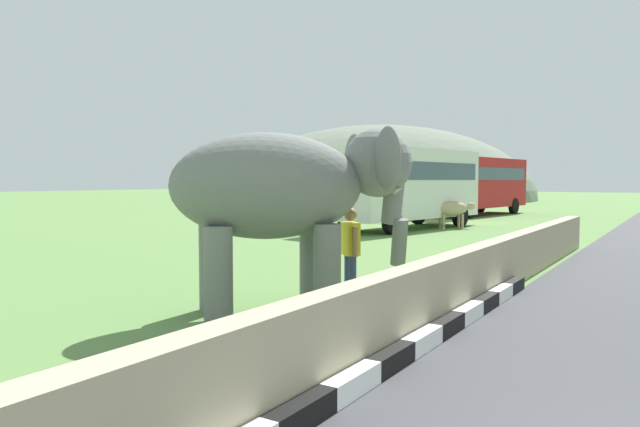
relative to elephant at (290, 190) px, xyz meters
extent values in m
cube|color=black|center=(-3.60, -2.66, -1.87)|extent=(0.90, 0.20, 0.24)
cube|color=white|center=(-2.70, -2.66, -1.87)|extent=(0.90, 0.20, 0.24)
cube|color=black|center=(-1.80, -2.66, -1.87)|extent=(0.90, 0.20, 0.24)
cube|color=white|center=(-0.90, -2.66, -1.87)|extent=(0.90, 0.20, 0.24)
cube|color=black|center=(0.00, -2.66, -1.87)|extent=(0.90, 0.20, 0.24)
cube|color=white|center=(0.90, -2.66, -1.87)|extent=(0.90, 0.20, 0.24)
cube|color=black|center=(1.80, -2.66, -1.87)|extent=(0.90, 0.20, 0.24)
cube|color=white|center=(2.70, -2.66, -1.87)|extent=(0.90, 0.20, 0.24)
cube|color=black|center=(3.60, -2.66, -1.87)|extent=(0.90, 0.20, 0.24)
cube|color=tan|center=(-1.70, -2.36, -1.49)|extent=(28.00, 0.36, 1.00)
cylinder|color=slate|center=(0.66, 0.01, -1.26)|extent=(0.44, 0.44, 1.46)
cylinder|color=slate|center=(0.07, -0.66, -1.26)|extent=(0.44, 0.44, 1.46)
cylinder|color=slate|center=(-0.61, 1.14, -1.26)|extent=(0.44, 0.44, 1.46)
cylinder|color=slate|center=(-1.20, 0.47, -1.26)|extent=(0.44, 0.44, 1.46)
ellipsoid|color=slate|center=(-0.27, 0.24, 0.06)|extent=(3.38, 3.26, 1.70)
sphere|color=slate|center=(1.13, -1.00, 0.44)|extent=(1.16, 1.16, 1.16)
ellipsoid|color=#D84C8C|center=(1.34, -1.19, 0.59)|extent=(0.69, 0.72, 0.44)
ellipsoid|color=slate|center=(1.54, -0.32, 0.49)|extent=(0.78, 0.83, 1.00)
ellipsoid|color=slate|center=(0.50, -1.49, 0.49)|extent=(0.78, 0.83, 1.00)
cylinder|color=slate|center=(1.34, -1.19, -0.11)|extent=(0.62, 0.63, 1.00)
cylinder|color=slate|center=(1.43, -1.27, -0.91)|extent=(0.45, 0.46, 0.83)
cone|color=beige|center=(1.49, -0.95, -0.01)|extent=(0.48, 0.52, 0.22)
cone|color=beige|center=(1.11, -1.37, -0.01)|extent=(0.48, 0.52, 0.22)
cylinder|color=navy|center=(1.34, -0.32, -1.58)|extent=(0.15, 0.15, 0.82)
cylinder|color=navy|center=(1.21, -0.47, -1.58)|extent=(0.15, 0.15, 0.82)
cube|color=yellow|center=(1.27, -0.40, -0.88)|extent=(0.44, 0.46, 0.58)
cylinder|color=#9E7251|center=(1.45, -0.20, -0.91)|extent=(0.13, 0.13, 0.52)
cylinder|color=#9E7251|center=(1.10, -0.59, -0.91)|extent=(0.13, 0.13, 0.52)
sphere|color=#9E7251|center=(1.27, -0.40, -0.45)|extent=(0.23, 0.23, 0.23)
cube|color=silver|center=(15.97, 5.07, 0.01)|extent=(8.65, 3.98, 3.00)
cube|color=#3F5160|center=(15.97, 5.07, 0.55)|extent=(8.00, 3.90, 0.76)
cylinder|color=black|center=(18.80, 5.71, -1.49)|extent=(1.04, 0.48, 1.00)
cylinder|color=black|center=(18.38, 3.45, -1.49)|extent=(1.04, 0.48, 1.00)
cylinder|color=black|center=(13.56, 6.68, -1.49)|extent=(1.04, 0.48, 1.00)
cylinder|color=black|center=(13.14, 4.42, -1.49)|extent=(1.04, 0.48, 1.00)
cube|color=#B21E1E|center=(27.56, 5.61, 0.01)|extent=(9.79, 3.92, 3.00)
cube|color=#3F5160|center=(27.56, 5.61, 0.55)|extent=(9.04, 3.84, 0.76)
cylinder|color=black|center=(30.74, 6.29, -1.49)|extent=(1.03, 0.45, 1.00)
cylinder|color=black|center=(30.39, 4.01, -1.49)|extent=(1.03, 0.45, 1.00)
cylinder|color=black|center=(24.72, 7.21, -1.49)|extent=(1.03, 0.45, 1.00)
cylinder|color=black|center=(24.37, 4.94, -1.49)|extent=(1.03, 0.45, 1.00)
cylinder|color=tan|center=(17.52, 3.21, -1.67)|extent=(0.12, 0.12, 0.65)
cylinder|color=tan|center=(17.27, 2.96, -1.67)|extent=(0.12, 0.12, 0.65)
cylinder|color=tan|center=(16.88, 3.85, -1.67)|extent=(0.12, 0.12, 0.65)
cylinder|color=tan|center=(16.63, 3.59, -1.67)|extent=(0.12, 0.12, 0.65)
ellipsoid|color=tan|center=(17.08, 3.40, -1.09)|extent=(1.49, 1.48, 0.66)
ellipsoid|color=tan|center=(17.74, 2.75, -0.99)|extent=(0.47, 0.47, 0.32)
ellipsoid|color=slate|center=(51.30, 23.54, -1.99)|extent=(40.40, 32.32, 16.42)
camera|label=1|loc=(-7.61, -5.42, 0.15)|focal=32.46mm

